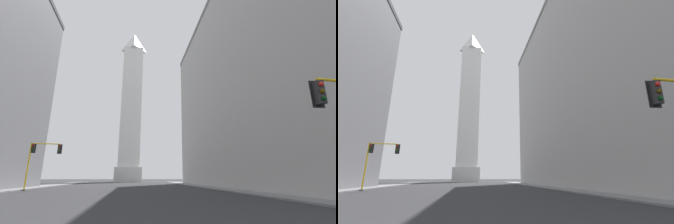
# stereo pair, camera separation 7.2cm
# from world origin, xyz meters

# --- Properties ---
(sidewalk_right) EXTENTS (5.00, 99.01, 0.15)m
(sidewalk_right) POSITION_xyz_m (15.24, 29.70, 0.07)
(sidewalk_right) COLOR slate
(sidewalk_right) RESTS_ON ground_plane
(building_right) EXTENTS (20.01, 57.80, 36.58)m
(building_right) POSITION_xyz_m (25.08, 32.42, 18.30)
(building_right) COLOR #B2AFAA
(building_right) RESTS_ON ground_plane
(obelisk) EXTENTS (9.41, 9.41, 60.49)m
(obelisk) POSITION_xyz_m (0.00, 82.51, 29.01)
(obelisk) COLOR silver
(obelisk) RESTS_ON ground_plane
(traffic_light_mid_left) EXTENTS (4.18, 0.51, 6.23)m
(traffic_light_mid_left) POSITION_xyz_m (-11.25, 31.35, 4.71)
(traffic_light_mid_left) COLOR yellow
(traffic_light_mid_left) RESTS_ON ground_plane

